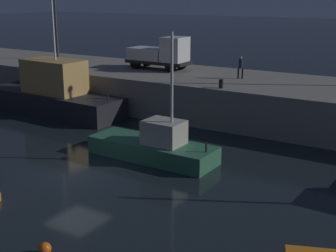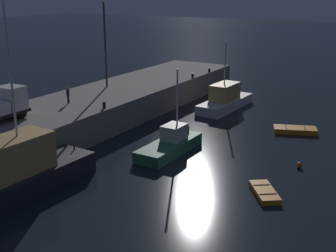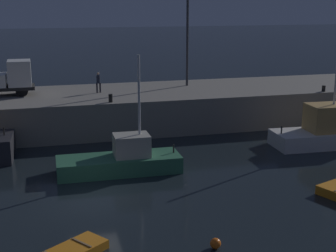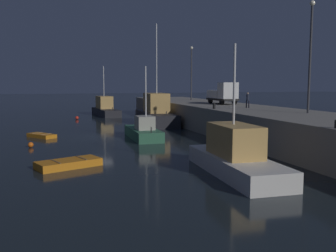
{
  "view_description": "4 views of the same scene",
  "coord_description": "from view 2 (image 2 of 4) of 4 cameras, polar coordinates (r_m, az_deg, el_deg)",
  "views": [
    {
      "loc": [
        14.99,
        -15.76,
        8.46
      ],
      "look_at": [
        1.22,
        6.62,
        1.02
      ],
      "focal_mm": 50.01,
      "sensor_mm": 36.0,
      "label": 1
    },
    {
      "loc": [
        -27.39,
        -13.23,
        12.79
      ],
      "look_at": [
        4.63,
        5.59,
        1.3
      ],
      "focal_mm": 47.69,
      "sensor_mm": 36.0,
      "label": 2
    },
    {
      "loc": [
        -2.25,
        -22.78,
        9.6
      ],
      "look_at": [
        5.87,
        7.77,
        1.52
      ],
      "focal_mm": 52.76,
      "sensor_mm": 36.0,
      "label": 3
    },
    {
      "loc": [
        36.16,
        -4.44,
        5.19
      ],
      "look_at": [
        5.85,
        5.12,
        1.56
      ],
      "focal_mm": 40.12,
      "sensor_mm": 36.0,
      "label": 4
    }
  ],
  "objects": [
    {
      "name": "lamp_post_east",
      "position": [
        47.63,
        -8.07,
        11.23
      ],
      "size": [
        0.44,
        0.44,
        9.19
      ],
      "color": "#38383D",
      "rests_on": "pier_quay"
    },
    {
      "name": "ground_plane",
      "position": [
        32.99,
        4.32,
        -5.67
      ],
      "size": [
        320.0,
        320.0,
        0.0
      ],
      "primitive_type": "plane",
      "color": "black"
    },
    {
      "name": "bollard_west",
      "position": [
        57.04,
        5.3,
        7.16
      ],
      "size": [
        0.28,
        0.28,
        0.46
      ],
      "primitive_type": "cylinder",
      "color": "black",
      "rests_on": "pier_quay"
    },
    {
      "name": "fishing_trawler_red",
      "position": [
        49.75,
        7.31,
        3.39
      ],
      "size": [
        9.01,
        3.13,
        7.41
      ],
      "color": "silver",
      "rests_on": "ground"
    },
    {
      "name": "utility_truck",
      "position": [
        37.54,
        -20.7,
        2.38
      ],
      "size": [
        5.15,
        1.96,
        2.59
      ],
      "color": "black",
      "rests_on": "pier_quay"
    },
    {
      "name": "dinghy_orange_near",
      "position": [
        42.97,
        15.93,
        -0.48
      ],
      "size": [
        2.94,
        4.2,
        0.5
      ],
      "color": "orange",
      "rests_on": "ground"
    },
    {
      "name": "rowboat_white_mid",
      "position": [
        29.81,
        12.24,
        -8.25
      ],
      "size": [
        3.26,
        2.83,
        0.4
      ],
      "color": "orange",
      "rests_on": "ground"
    },
    {
      "name": "bollard_central",
      "position": [
        39.68,
        -8.16,
        2.7
      ],
      "size": [
        0.28,
        0.28,
        0.57
      ],
      "primitive_type": "cylinder",
      "color": "black",
      "rests_on": "pier_quay"
    },
    {
      "name": "bollard_east",
      "position": [
        53.34,
        3.17,
        6.51
      ],
      "size": [
        0.28,
        0.28,
        0.46
      ],
      "primitive_type": "cylinder",
      "color": "black",
      "rests_on": "pier_quay"
    },
    {
      "name": "mooring_buoy_near",
      "position": [
        34.7,
        16.43,
        -4.78
      ],
      "size": [
        0.44,
        0.44,
        0.44
      ],
      "primitive_type": "sphere",
      "color": "orange",
      "rests_on": "ground"
    },
    {
      "name": "dockworker",
      "position": [
        41.76,
        -12.68,
        4.04
      ],
      "size": [
        0.39,
        0.39,
        1.57
      ],
      "color": "black",
      "rests_on": "pier_quay"
    },
    {
      "name": "fishing_boat_blue",
      "position": [
        30.15,
        -18.94,
        -5.98
      ],
      "size": [
        11.82,
        3.74,
        12.48
      ],
      "color": "#232328",
      "rests_on": "ground"
    },
    {
      "name": "fishing_boat_orange",
      "position": [
        36.15,
        0.3,
        -2.33
      ],
      "size": [
        7.07,
        2.43,
        6.71
      ],
      "color": "#2D6647",
      "rests_on": "ground"
    },
    {
      "name": "pier_quay",
      "position": [
        40.7,
        -14.42,
        0.31
      ],
      "size": [
        58.8,
        8.69,
        2.69
      ],
      "color": "gray",
      "rests_on": "ground"
    }
  ]
}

